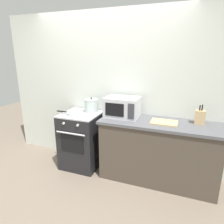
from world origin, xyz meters
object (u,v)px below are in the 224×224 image
(stock_pot, at_px, (91,106))
(frying_pan, at_px, (74,113))
(microwave, at_px, (122,107))
(knife_block, at_px, (200,117))
(cutting_board, at_px, (164,122))
(stove, at_px, (82,140))

(stock_pot, xyz_separation_m, frying_pan, (-0.19, -0.24, -0.08))
(microwave, relative_size, knife_block, 1.85)
(stock_pot, height_order, cutting_board, stock_pot)
(frying_pan, distance_m, cutting_board, 1.38)
(stock_pot, distance_m, cutting_board, 1.19)
(stock_pot, xyz_separation_m, knife_block, (1.63, 0.01, -0.01))
(stove, distance_m, frying_pan, 0.50)
(stock_pot, height_order, microwave, microwave)
(stove, distance_m, cutting_board, 1.39)
(stock_pot, distance_m, frying_pan, 0.32)
(frying_pan, height_order, cutting_board, frying_pan)
(stock_pot, distance_m, microwave, 0.55)
(stove, relative_size, knife_block, 3.40)
(frying_pan, xyz_separation_m, microwave, (0.74, 0.19, 0.12))
(stove, bearing_deg, stock_pot, 45.30)
(frying_pan, relative_size, knife_block, 1.59)
(cutting_board, height_order, knife_block, knife_block)
(stock_pot, bearing_deg, cutting_board, -6.39)
(stove, relative_size, microwave, 1.84)
(microwave, distance_m, knife_block, 1.09)
(frying_pan, distance_m, knife_block, 1.84)
(microwave, bearing_deg, stove, -173.33)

